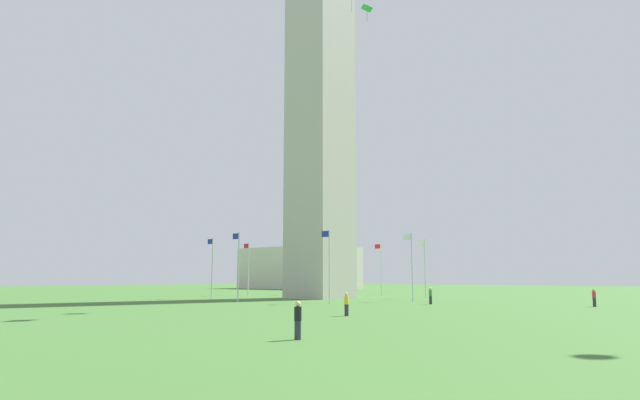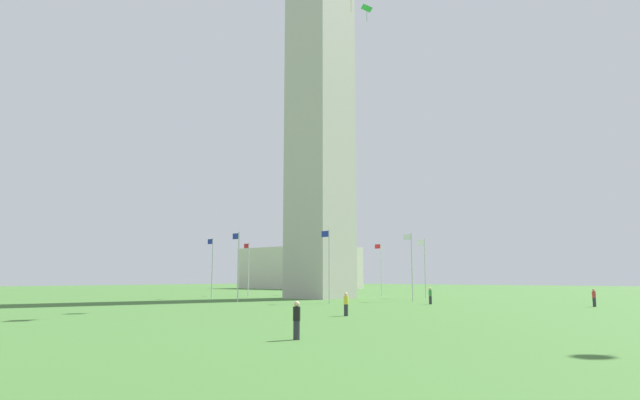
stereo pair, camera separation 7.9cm
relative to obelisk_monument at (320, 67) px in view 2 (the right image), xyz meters
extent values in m
plane|color=#3D6B2D|center=(0.00, 0.00, -30.79)|extent=(260.00, 260.00, 0.00)
cube|color=#B7B2A8|center=(0.00, 0.00, -3.69)|extent=(6.77, 6.77, 54.18)
cylinder|color=silver|center=(13.70, 0.00, -26.97)|extent=(0.14, 0.14, 7.63)
cube|color=red|center=(14.25, 0.00, -23.60)|extent=(1.00, 0.03, 0.64)
cylinder|color=silver|center=(9.69, 9.69, -26.97)|extent=(0.14, 0.14, 7.63)
cube|color=#1E2D99|center=(10.24, 9.69, -23.60)|extent=(1.00, 0.03, 0.64)
cylinder|color=silver|center=(0.00, 13.70, -26.97)|extent=(0.14, 0.14, 7.63)
cube|color=#1E2D99|center=(0.55, 13.70, -23.60)|extent=(1.00, 0.03, 0.64)
cylinder|color=silver|center=(-9.69, 9.69, -26.97)|extent=(0.14, 0.14, 7.63)
cube|color=#1E2D99|center=(-9.14, 9.69, -23.60)|extent=(1.00, 0.03, 0.64)
cylinder|color=silver|center=(-13.70, 0.00, -26.97)|extent=(0.14, 0.14, 7.63)
cube|color=white|center=(-13.15, 0.00, -23.60)|extent=(1.00, 0.03, 0.64)
cylinder|color=silver|center=(-9.69, -9.69, -26.97)|extent=(0.14, 0.14, 7.63)
cube|color=white|center=(-9.14, -9.69, -23.60)|extent=(1.00, 0.03, 0.64)
cylinder|color=silver|center=(0.00, -13.70, -26.97)|extent=(0.14, 0.14, 7.63)
cube|color=red|center=(0.55, -13.70, -23.60)|extent=(1.00, 0.03, 0.64)
cylinder|color=silver|center=(9.69, -9.69, -26.97)|extent=(0.14, 0.14, 7.63)
cube|color=white|center=(10.24, -9.69, -23.60)|extent=(1.00, 0.03, 0.64)
cylinder|color=#2D2D38|center=(-18.71, 4.83, -30.39)|extent=(0.29, 0.29, 0.80)
cylinder|color=#388C47|center=(-18.71, 4.83, -29.68)|extent=(0.32, 0.32, 0.62)
sphere|color=beige|center=(-18.71, 4.83, -29.25)|extent=(0.24, 0.24, 0.24)
cylinder|color=#2D2D38|center=(-30.20, 36.30, -30.39)|extent=(0.29, 0.29, 0.80)
cylinder|color=black|center=(-30.20, 36.30, -29.68)|extent=(0.32, 0.32, 0.60)
sphere|color=beige|center=(-30.20, 36.30, -29.26)|extent=(0.24, 0.24, 0.24)
cylinder|color=#2D2D38|center=(-32.31, -0.84, -30.39)|extent=(0.29, 0.29, 0.80)
cylinder|color=red|center=(-32.31, -0.84, -29.69)|extent=(0.32, 0.32, 0.59)
sphere|color=tan|center=(-32.31, -0.84, -29.27)|extent=(0.24, 0.24, 0.24)
cylinder|color=#2D2D38|center=(-22.71, 23.39, -30.39)|extent=(0.29, 0.29, 0.80)
cylinder|color=yellow|center=(-22.71, 23.39, -29.70)|extent=(0.32, 0.32, 0.56)
sphere|color=beige|center=(-22.71, 23.39, -29.30)|extent=(0.24, 0.24, 0.24)
cube|color=green|center=(-13.54, 7.81, 0.93)|extent=(1.52, 1.51, 0.40)
cylinder|color=#208035|center=(-13.54, 7.81, 0.04)|extent=(0.04, 0.04, 1.33)
cylinder|color=#A4921C|center=(-16.83, 14.89, -2.41)|extent=(0.04, 0.04, 1.77)
cube|color=beige|center=(42.91, -41.85, -26.05)|extent=(26.05, 15.56, 9.47)
camera|label=1|loc=(-46.94, 54.15, -28.11)|focal=31.14mm
camera|label=2|loc=(-47.00, 54.10, -28.11)|focal=31.14mm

